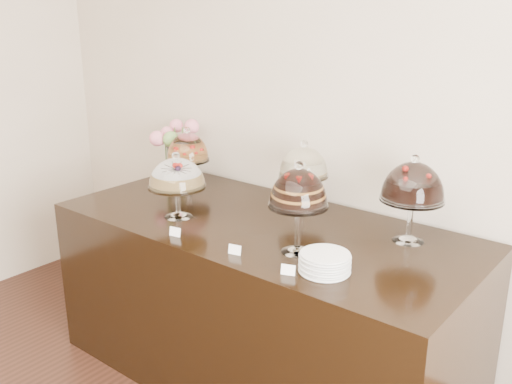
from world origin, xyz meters
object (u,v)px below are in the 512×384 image
Objects in this scene: cake_stand_sugar_sponge at (177,176)px; cake_stand_choco_layer at (299,192)px; cake_stand_fruit_tart at (188,150)px; cake_stand_cheesecake at (304,165)px; plate_stack at (325,263)px; flower_vase at (175,144)px; display_counter at (262,301)px; cake_stand_dark_choco at (413,185)px.

cake_stand_choco_layer is at bearing 1.36° from cake_stand_sugar_sponge.
cake_stand_choco_layer reaches higher than cake_stand_fruit_tart.
cake_stand_cheesecake is 0.81m from plate_stack.
cake_stand_choco_layer is 1.39m from flower_vase.
cake_stand_cheesecake is (0.04, 0.30, 0.70)m from display_counter.
cake_stand_dark_choco is at bearing -1.99° from flower_vase.
cake_stand_choco_layer reaches higher than cake_stand_sugar_sponge.
cake_stand_choco_layer is 1.09× the size of cake_stand_cheesecake.
cake_stand_cheesecake is 0.92× the size of cake_stand_dark_choco.
cake_stand_dark_choco is at bearing 51.88° from cake_stand_choco_layer.
cake_stand_sugar_sponge is 0.98m from plate_stack.
cake_stand_dark_choco is 1.14× the size of cake_stand_fruit_tart.
flower_vase reaches higher than cake_stand_sugar_sponge.
cake_stand_dark_choco is 1.99× the size of plate_stack.
cake_stand_sugar_sponge is at bearing -42.69° from flower_vase.
plate_stack reaches higher than display_counter.
cake_stand_choco_layer is 1.01× the size of cake_stand_dark_choco.
cake_stand_fruit_tart is at bearing -174.61° from cake_stand_cheesecake.
cake_stand_dark_choco reaches higher than cake_stand_sugar_sponge.
cake_stand_fruit_tart is at bearing -21.57° from flower_vase.
flower_vase is (-0.55, 0.51, 0.00)m from cake_stand_sugar_sponge.
flower_vase is (-0.96, 0.31, 0.68)m from display_counter.
cake_stand_cheesecake is 0.65m from cake_stand_dark_choco.
cake_stand_dark_choco reaches higher than plate_stack.
cake_stand_dark_choco is (1.09, 0.45, 0.05)m from cake_stand_sugar_sponge.
cake_stand_fruit_tart is at bearing 159.57° from cake_stand_choco_layer.
cake_stand_fruit_tart is at bearing -179.20° from cake_stand_dark_choco.
cake_stand_dark_choco reaches higher than display_counter.
cake_stand_fruit_tart is at bearing 158.64° from plate_stack.
cake_stand_cheesecake is at bearing 48.46° from cake_stand_sugar_sponge.
display_counter is 5.95× the size of cake_stand_fruit_tart.
cake_stand_sugar_sponge is at bearing -153.60° from display_counter.
cake_stand_sugar_sponge is (-0.41, -0.20, 0.67)m from display_counter.
display_counter is 5.20× the size of cake_stand_choco_layer.
cake_stand_sugar_sponge is at bearing -50.49° from cake_stand_fruit_tart.
cake_stand_cheesecake is at bearing 121.90° from cake_stand_choco_layer.
cake_stand_dark_choco is at bearing -4.93° from cake_stand_cheesecake.
cake_stand_fruit_tart is (-0.76, 0.23, 0.68)m from display_counter.
flower_vase is (-0.20, 0.08, -0.00)m from cake_stand_fruit_tart.
cake_stand_cheesecake reaches higher than display_counter.
cake_stand_cheesecake reaches higher than cake_stand_sugar_sponge.
cake_stand_choco_layer is 1.14× the size of cake_stand_fruit_tart.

